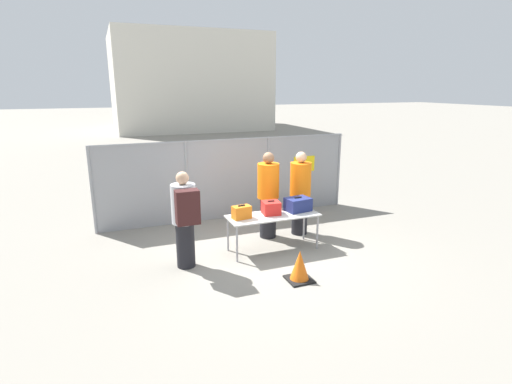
{
  "coord_description": "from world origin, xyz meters",
  "views": [
    {
      "loc": [
        -2.82,
        -6.76,
        3.14
      ],
      "look_at": [
        0.05,
        0.58,
        1.05
      ],
      "focal_mm": 28.0,
      "sensor_mm": 36.0,
      "label": 1
    }
  ],
  "objects_px": {
    "inspection_table": "(273,218)",
    "utility_trailer": "(269,175)",
    "suitcase_navy": "(298,204)",
    "security_worker_near": "(268,194)",
    "traffic_cone": "(300,267)",
    "suitcase_red": "(271,208)",
    "suitcase_orange": "(242,212)",
    "security_worker_far": "(300,192)",
    "traveler_hooded": "(185,217)"
  },
  "relations": [
    {
      "from": "inspection_table",
      "to": "traveler_hooded",
      "type": "xyz_separation_m",
      "value": [
        -1.75,
        -0.18,
        0.29
      ]
    },
    {
      "from": "suitcase_red",
      "to": "traffic_cone",
      "type": "distance_m",
      "value": 1.55
    },
    {
      "from": "security_worker_near",
      "to": "security_worker_far",
      "type": "relative_size",
      "value": 1.01
    },
    {
      "from": "utility_trailer",
      "to": "traffic_cone",
      "type": "xyz_separation_m",
      "value": [
        -2.04,
        -6.04,
        -0.17
      ]
    },
    {
      "from": "suitcase_red",
      "to": "security_worker_far",
      "type": "bearing_deg",
      "value": 31.19
    },
    {
      "from": "traffic_cone",
      "to": "inspection_table",
      "type": "bearing_deg",
      "value": 85.64
    },
    {
      "from": "suitcase_red",
      "to": "traveler_hooded",
      "type": "xyz_separation_m",
      "value": [
        -1.74,
        -0.25,
        0.11
      ]
    },
    {
      "from": "traveler_hooded",
      "to": "traffic_cone",
      "type": "distance_m",
      "value": 2.14
    },
    {
      "from": "security_worker_far",
      "to": "utility_trailer",
      "type": "xyz_separation_m",
      "value": [
        1.03,
        4.06,
        -0.53
      ]
    },
    {
      "from": "inspection_table",
      "to": "suitcase_orange",
      "type": "relative_size",
      "value": 4.9
    },
    {
      "from": "utility_trailer",
      "to": "suitcase_orange",
      "type": "bearing_deg",
      "value": -118.89
    },
    {
      "from": "inspection_table",
      "to": "suitcase_navy",
      "type": "xyz_separation_m",
      "value": [
        0.57,
        0.08,
        0.19
      ]
    },
    {
      "from": "inspection_table",
      "to": "suitcase_orange",
      "type": "xyz_separation_m",
      "value": [
        -0.64,
        0.02,
        0.18
      ]
    },
    {
      "from": "utility_trailer",
      "to": "traffic_cone",
      "type": "relative_size",
      "value": 7.45
    },
    {
      "from": "inspection_table",
      "to": "suitcase_navy",
      "type": "height_order",
      "value": "suitcase_navy"
    },
    {
      "from": "security_worker_near",
      "to": "utility_trailer",
      "type": "xyz_separation_m",
      "value": [
        1.75,
        4.0,
        -0.54
      ]
    },
    {
      "from": "suitcase_navy",
      "to": "traffic_cone",
      "type": "distance_m",
      "value": 1.69
    },
    {
      "from": "suitcase_orange",
      "to": "utility_trailer",
      "type": "bearing_deg",
      "value": 61.11
    },
    {
      "from": "suitcase_navy",
      "to": "security_worker_near",
      "type": "xyz_separation_m",
      "value": [
        -0.38,
        0.62,
        0.09
      ]
    },
    {
      "from": "inspection_table",
      "to": "traffic_cone",
      "type": "relative_size",
      "value": 3.41
    },
    {
      "from": "suitcase_orange",
      "to": "traffic_cone",
      "type": "relative_size",
      "value": 0.7
    },
    {
      "from": "traffic_cone",
      "to": "traveler_hooded",
      "type": "bearing_deg",
      "value": 144.7
    },
    {
      "from": "suitcase_orange",
      "to": "security_worker_far",
      "type": "height_order",
      "value": "security_worker_far"
    },
    {
      "from": "traffic_cone",
      "to": "suitcase_red",
      "type": "bearing_deg",
      "value": 86.37
    },
    {
      "from": "suitcase_red",
      "to": "traveler_hooded",
      "type": "height_order",
      "value": "traveler_hooded"
    },
    {
      "from": "suitcase_red",
      "to": "utility_trailer",
      "type": "distance_m",
      "value": 5.04
    },
    {
      "from": "utility_trailer",
      "to": "suitcase_red",
      "type": "bearing_deg",
      "value": -112.91
    },
    {
      "from": "suitcase_navy",
      "to": "traffic_cone",
      "type": "height_order",
      "value": "suitcase_navy"
    },
    {
      "from": "suitcase_navy",
      "to": "security_worker_far",
      "type": "distance_m",
      "value": 0.66
    },
    {
      "from": "suitcase_navy",
      "to": "traffic_cone",
      "type": "xyz_separation_m",
      "value": [
        -0.68,
        -1.42,
        -0.61
      ]
    },
    {
      "from": "inspection_table",
      "to": "suitcase_navy",
      "type": "bearing_deg",
      "value": 7.47
    },
    {
      "from": "security_worker_near",
      "to": "traffic_cone",
      "type": "bearing_deg",
      "value": 92.03
    },
    {
      "from": "suitcase_red",
      "to": "security_worker_near",
      "type": "xyz_separation_m",
      "value": [
        0.2,
        0.62,
        0.1
      ]
    },
    {
      "from": "security_worker_far",
      "to": "suitcase_navy",
      "type": "bearing_deg",
      "value": 50.05
    },
    {
      "from": "security_worker_near",
      "to": "traffic_cone",
      "type": "distance_m",
      "value": 2.18
    },
    {
      "from": "inspection_table",
      "to": "suitcase_orange",
      "type": "bearing_deg",
      "value": 177.97
    },
    {
      "from": "suitcase_red",
      "to": "traffic_cone",
      "type": "xyz_separation_m",
      "value": [
        -0.09,
        -1.42,
        -0.61
      ]
    },
    {
      "from": "security_worker_near",
      "to": "security_worker_far",
      "type": "height_order",
      "value": "security_worker_near"
    },
    {
      "from": "security_worker_far",
      "to": "traffic_cone",
      "type": "xyz_separation_m",
      "value": [
        -1.02,
        -1.98,
        -0.7
      ]
    },
    {
      "from": "traveler_hooded",
      "to": "security_worker_near",
      "type": "height_order",
      "value": "security_worker_near"
    },
    {
      "from": "security_worker_near",
      "to": "security_worker_far",
      "type": "distance_m",
      "value": 0.73
    },
    {
      "from": "suitcase_orange",
      "to": "suitcase_navy",
      "type": "bearing_deg",
      "value": 2.48
    },
    {
      "from": "inspection_table",
      "to": "utility_trailer",
      "type": "xyz_separation_m",
      "value": [
        1.94,
        4.7,
        -0.26
      ]
    },
    {
      "from": "security_worker_near",
      "to": "utility_trailer",
      "type": "relative_size",
      "value": 0.47
    },
    {
      "from": "inspection_table",
      "to": "traffic_cone",
      "type": "xyz_separation_m",
      "value": [
        -0.1,
        -1.34,
        -0.42
      ]
    },
    {
      "from": "suitcase_navy",
      "to": "security_worker_near",
      "type": "relative_size",
      "value": 0.28
    },
    {
      "from": "suitcase_red",
      "to": "utility_trailer",
      "type": "xyz_separation_m",
      "value": [
        1.95,
        4.62,
        -0.44
      ]
    },
    {
      "from": "suitcase_red",
      "to": "suitcase_navy",
      "type": "xyz_separation_m",
      "value": [
        0.59,
        0.0,
        0.01
      ]
    },
    {
      "from": "suitcase_orange",
      "to": "security_worker_near",
      "type": "distance_m",
      "value": 1.07
    },
    {
      "from": "traveler_hooded",
      "to": "utility_trailer",
      "type": "height_order",
      "value": "traveler_hooded"
    }
  ]
}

